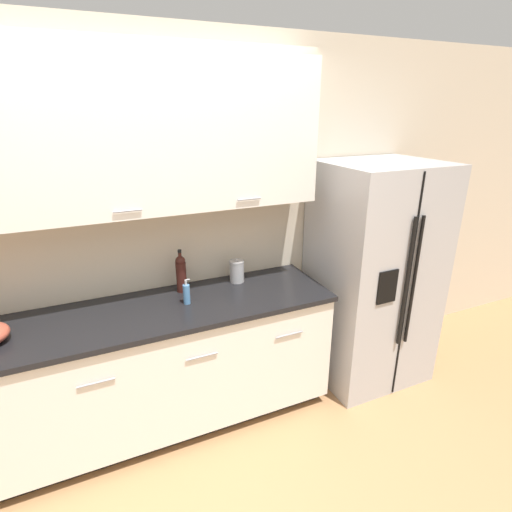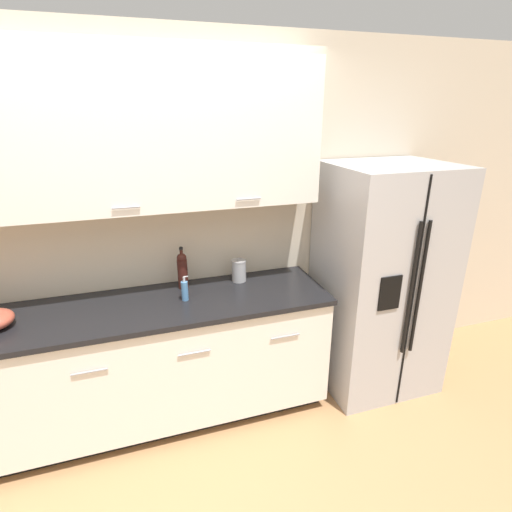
{
  "view_description": "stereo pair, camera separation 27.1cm",
  "coord_description": "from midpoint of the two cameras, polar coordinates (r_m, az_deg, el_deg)",
  "views": [
    {
      "loc": [
        -0.4,
        -1.39,
        2.12
      ],
      "look_at": [
        0.64,
        0.93,
        1.16
      ],
      "focal_mm": 28.0,
      "sensor_mm": 36.0,
      "label": 1
    },
    {
      "loc": [
        -0.14,
        -1.49,
        2.12
      ],
      "look_at": [
        0.64,
        0.93,
        1.16
      ],
      "focal_mm": 28.0,
      "sensor_mm": 36.0,
      "label": 2
    }
  ],
  "objects": [
    {
      "name": "wall_back",
      "position": [
        2.72,
        -19.26,
        7.1
      ],
      "size": [
        10.0,
        0.39,
        2.6
      ],
      "color": "beige",
      "rests_on": "ground_plane"
    },
    {
      "name": "counter_unit",
      "position": [
        2.89,
        -18.17,
        -15.48
      ],
      "size": [
        2.53,
        0.64,
        0.91
      ],
      "color": "black",
      "rests_on": "ground_plane"
    },
    {
      "name": "refrigerator",
      "position": [
        3.24,
        14.04,
        -2.63
      ],
      "size": [
        0.85,
        0.77,
        1.75
      ],
      "color": "#B2B2B5",
      "rests_on": "ground_plane"
    },
    {
      "name": "wine_bottle",
      "position": [
        2.8,
        -13.41,
        -2.41
      ],
      "size": [
        0.07,
        0.07,
        0.3
      ],
      "color": "#3D1914",
      "rests_on": "counter_unit"
    },
    {
      "name": "soap_dispenser",
      "position": [
        2.65,
        -12.81,
        -5.35
      ],
      "size": [
        0.05,
        0.04,
        0.17
      ],
      "color": "#4C7FB2",
      "rests_on": "counter_unit"
    },
    {
      "name": "steel_canister",
      "position": [
        2.91,
        -5.43,
        -2.21
      ],
      "size": [
        0.11,
        0.11,
        0.18
      ],
      "color": "#A3A3A5",
      "rests_on": "counter_unit"
    }
  ]
}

